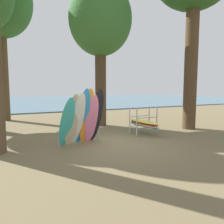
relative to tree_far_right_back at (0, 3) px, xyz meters
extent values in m
plane|color=brown|center=(3.43, -8.75, -7.39)|extent=(80.00, 80.00, 0.00)
cube|color=#477084|center=(3.43, 20.98, -7.34)|extent=(80.00, 36.00, 0.10)
cylinder|color=#4C3823|center=(8.47, -7.63, -3.79)|extent=(0.66, 0.66, 7.19)
cylinder|color=brown|center=(0.00, 0.00, -4.25)|extent=(0.54, 0.54, 6.27)
ellipsoid|color=#33662D|center=(0.00, 0.00, 0.12)|extent=(3.89, 3.89, 4.48)
cylinder|color=#4C3823|center=(4.75, -4.66, -5.02)|extent=(0.61, 0.61, 4.74)
ellipsoid|color=#387033|center=(4.75, -4.66, -1.56)|extent=(3.42, 3.42, 3.93)
ellipsoid|color=#38B2AD|center=(1.74, -8.52, -6.47)|extent=(0.66, 0.91, 1.83)
ellipsoid|color=#C6B289|center=(1.94, -8.47, -6.42)|extent=(0.65, 0.83, 1.94)
ellipsoid|color=white|center=(2.14, -8.43, -6.40)|extent=(0.66, 0.97, 1.98)
ellipsoid|color=#2D8ED1|center=(2.35, -8.38, -6.32)|extent=(0.63, 0.99, 2.13)
ellipsoid|color=orange|center=(2.55, -8.34, -6.32)|extent=(0.61, 0.80, 2.13)
ellipsoid|color=pink|center=(2.75, -8.30, -6.44)|extent=(0.61, 0.72, 1.89)
ellipsoid|color=black|center=(2.95, -8.25, -6.33)|extent=(0.60, 0.90, 2.12)
cylinder|color=#9EA0A5|center=(1.52, -8.20, -7.11)|extent=(0.04, 0.04, 0.55)
cylinder|color=#9EA0A5|center=(3.17, -7.96, -7.11)|extent=(0.04, 0.04, 0.55)
cylinder|color=#9EA0A5|center=(2.35, -8.08, -6.84)|extent=(1.82, 0.30, 0.04)
cylinder|color=#9EA0A5|center=(4.99, -7.99, -6.76)|extent=(0.05, 0.05, 1.25)
cylinder|color=#9EA0A5|center=(6.09, -7.99, -6.76)|extent=(0.05, 0.05, 1.25)
cylinder|color=#9EA0A5|center=(4.99, -7.39, -6.76)|extent=(0.05, 0.05, 1.25)
cylinder|color=#9EA0A5|center=(6.09, -7.39, -6.76)|extent=(0.05, 0.05, 1.25)
cylinder|color=#9EA0A5|center=(5.54, -7.99, -7.04)|extent=(1.10, 0.04, 0.04)
cylinder|color=#9EA0A5|center=(5.54, -7.99, -6.59)|extent=(1.10, 0.04, 0.04)
cylinder|color=#9EA0A5|center=(5.54, -7.39, -7.04)|extent=(1.10, 0.04, 0.04)
cylinder|color=#9EA0A5|center=(5.54, -7.39, -6.59)|extent=(1.10, 0.04, 0.04)
ellipsoid|color=#38B2AD|center=(5.58, -7.69, -6.99)|extent=(0.63, 2.13, 0.06)
ellipsoid|color=#C6B289|center=(5.52, -7.69, -6.93)|extent=(0.58, 2.12, 0.06)
ellipsoid|color=red|center=(5.58, -7.69, -6.87)|extent=(0.52, 2.11, 0.06)
ellipsoid|color=yellow|center=(5.56, -7.69, -6.81)|extent=(0.62, 2.13, 0.06)
camera|label=1|loc=(-0.35, -16.20, -5.25)|focal=35.99mm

